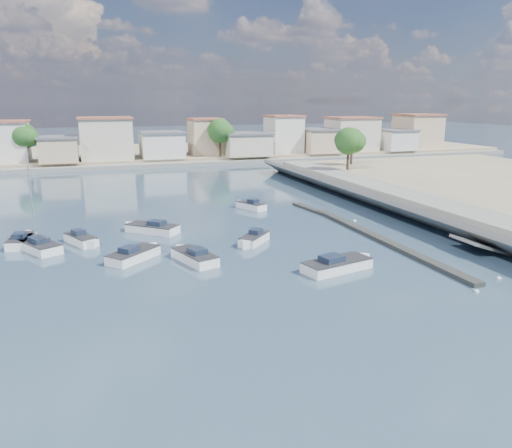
{
  "coord_description": "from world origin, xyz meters",
  "views": [
    {
      "loc": [
        -18.55,
        -29.43,
        12.85
      ],
      "look_at": [
        -3.86,
        14.53,
        1.4
      ],
      "focal_mm": 35.0,
      "sensor_mm": 36.0,
      "label": 1
    }
  ],
  "objects_px": {
    "motorboat_b": "(136,255)",
    "motorboat_f": "(250,206)",
    "sailboat": "(35,245)",
    "motorboat_d": "(253,240)",
    "motorboat_g": "(82,240)",
    "motorboat_h": "(340,265)",
    "motorboat_a": "(193,257)",
    "motorboat_c": "(150,229)",
    "motorboat_e": "(22,241)"
  },
  "relations": [
    {
      "from": "motorboat_b",
      "to": "motorboat_h",
      "type": "bearing_deg",
      "value": -27.51
    },
    {
      "from": "motorboat_a",
      "to": "motorboat_b",
      "type": "bearing_deg",
      "value": 155.87
    },
    {
      "from": "motorboat_d",
      "to": "sailboat",
      "type": "distance_m",
      "value": 19.52
    },
    {
      "from": "motorboat_g",
      "to": "motorboat_h",
      "type": "distance_m",
      "value": 23.68
    },
    {
      "from": "motorboat_d",
      "to": "motorboat_f",
      "type": "xyz_separation_m",
      "value": [
        4.45,
        14.86,
        0.0
      ]
    },
    {
      "from": "motorboat_e",
      "to": "motorboat_f",
      "type": "distance_m",
      "value": 26.06
    },
    {
      "from": "motorboat_a",
      "to": "motorboat_d",
      "type": "distance_m",
      "value": 7.06
    },
    {
      "from": "motorboat_a",
      "to": "motorboat_e",
      "type": "bearing_deg",
      "value": 145.09
    },
    {
      "from": "motorboat_b",
      "to": "motorboat_a",
      "type": "bearing_deg",
      "value": -24.13
    },
    {
      "from": "motorboat_d",
      "to": "sailboat",
      "type": "bearing_deg",
      "value": 166.45
    },
    {
      "from": "motorboat_a",
      "to": "motorboat_d",
      "type": "relative_size",
      "value": 1.43
    },
    {
      "from": "motorboat_e",
      "to": "motorboat_g",
      "type": "xyz_separation_m",
      "value": [
        5.24,
        -1.65,
        0.0
      ]
    },
    {
      "from": "motorboat_c",
      "to": "motorboat_d",
      "type": "distance_m",
      "value": 11.23
    },
    {
      "from": "motorboat_a",
      "to": "motorboat_h",
      "type": "xyz_separation_m",
      "value": [
        10.48,
        -5.78,
        -0.0
      ]
    },
    {
      "from": "sailboat",
      "to": "motorboat_e",
      "type": "bearing_deg",
      "value": 122.94
    },
    {
      "from": "motorboat_b",
      "to": "motorboat_f",
      "type": "relative_size",
      "value": 1.1
    },
    {
      "from": "motorboat_b",
      "to": "motorboat_e",
      "type": "xyz_separation_m",
      "value": [
        -9.51,
        7.75,
        0.0
      ]
    },
    {
      "from": "motorboat_f",
      "to": "motorboat_a",
      "type": "bearing_deg",
      "value": -120.68
    },
    {
      "from": "motorboat_b",
      "to": "motorboat_c",
      "type": "xyz_separation_m",
      "value": [
        2.21,
        8.55,
        0.0
      ]
    },
    {
      "from": "motorboat_a",
      "to": "motorboat_f",
      "type": "distance_m",
      "value": 21.03
    },
    {
      "from": "motorboat_c",
      "to": "sailboat",
      "type": "relative_size",
      "value": 0.59
    },
    {
      "from": "motorboat_b",
      "to": "motorboat_g",
      "type": "bearing_deg",
      "value": 124.97
    },
    {
      "from": "motorboat_h",
      "to": "sailboat",
      "type": "relative_size",
      "value": 0.71
    },
    {
      "from": "motorboat_g",
      "to": "sailboat",
      "type": "xyz_separation_m",
      "value": [
        -3.99,
        -0.28,
        0.03
      ]
    },
    {
      "from": "motorboat_e",
      "to": "motorboat_g",
      "type": "height_order",
      "value": "same"
    },
    {
      "from": "motorboat_a",
      "to": "motorboat_c",
      "type": "bearing_deg",
      "value": 101.99
    },
    {
      "from": "motorboat_c",
      "to": "motorboat_f",
      "type": "height_order",
      "value": "same"
    },
    {
      "from": "motorboat_d",
      "to": "motorboat_h",
      "type": "relative_size",
      "value": 0.6
    },
    {
      "from": "motorboat_d",
      "to": "motorboat_c",
      "type": "bearing_deg",
      "value": 139.35
    },
    {
      "from": "motorboat_b",
      "to": "motorboat_f",
      "type": "bearing_deg",
      "value": 46.67
    },
    {
      "from": "motorboat_f",
      "to": "motorboat_h",
      "type": "distance_m",
      "value": 23.87
    },
    {
      "from": "motorboat_e",
      "to": "motorboat_f",
      "type": "bearing_deg",
      "value": 18.68
    },
    {
      "from": "motorboat_c",
      "to": "sailboat",
      "type": "bearing_deg",
      "value": -165.32
    },
    {
      "from": "motorboat_a",
      "to": "motorboat_f",
      "type": "height_order",
      "value": "same"
    },
    {
      "from": "sailboat",
      "to": "motorboat_d",
      "type": "bearing_deg",
      "value": -13.55
    },
    {
      "from": "motorboat_a",
      "to": "motorboat_e",
      "type": "xyz_separation_m",
      "value": [
        -13.96,
        9.74,
        -0.0
      ]
    },
    {
      "from": "motorboat_c",
      "to": "sailboat",
      "type": "xyz_separation_m",
      "value": [
        -10.46,
        -2.74,
        0.03
      ]
    },
    {
      "from": "motorboat_b",
      "to": "sailboat",
      "type": "xyz_separation_m",
      "value": [
        -8.25,
        5.81,
        0.04
      ]
    },
    {
      "from": "motorboat_c",
      "to": "motorboat_g",
      "type": "height_order",
      "value": "same"
    },
    {
      "from": "motorboat_a",
      "to": "motorboat_b",
      "type": "xyz_separation_m",
      "value": [
        -4.45,
        1.99,
        -0.0
      ]
    },
    {
      "from": "motorboat_d",
      "to": "motorboat_a",
      "type": "bearing_deg",
      "value": -152.78
    },
    {
      "from": "motorboat_e",
      "to": "motorboat_f",
      "type": "xyz_separation_m",
      "value": [
        24.69,
        8.35,
        -0.0
      ]
    },
    {
      "from": "motorboat_a",
      "to": "motorboat_c",
      "type": "distance_m",
      "value": 10.78
    },
    {
      "from": "motorboat_g",
      "to": "motorboat_a",
      "type": "bearing_deg",
      "value": -42.87
    },
    {
      "from": "motorboat_b",
      "to": "motorboat_h",
      "type": "distance_m",
      "value": 16.83
    },
    {
      "from": "sailboat",
      "to": "motorboat_g",
      "type": "bearing_deg",
      "value": 4.08
    },
    {
      "from": "motorboat_a",
      "to": "motorboat_b",
      "type": "distance_m",
      "value": 4.87
    },
    {
      "from": "motorboat_f",
      "to": "motorboat_h",
      "type": "xyz_separation_m",
      "value": [
        -0.25,
        -23.87,
        0.0
      ]
    },
    {
      "from": "motorboat_f",
      "to": "motorboat_g",
      "type": "bearing_deg",
      "value": -152.78
    },
    {
      "from": "motorboat_h",
      "to": "sailboat",
      "type": "bearing_deg",
      "value": 149.63
    }
  ]
}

